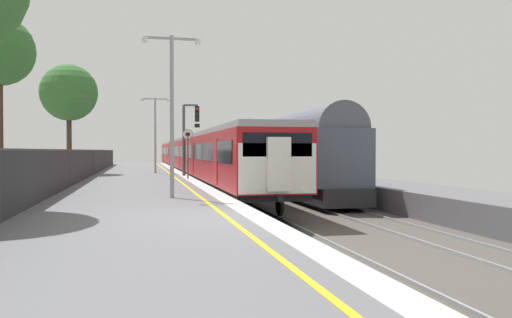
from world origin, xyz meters
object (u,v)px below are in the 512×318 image
Objects in this scene: background_tree_right at (70,95)px; speed_limit_sign at (188,147)px; commuter_train_at_platform at (191,154)px; signal_gantry at (188,131)px; platform_lamp_mid at (172,102)px; freight_train_adjacent_track at (270,151)px; platform_lamp_far at (155,128)px.

speed_limit_sign is at bearing -49.35° from background_tree_right.
commuter_train_at_platform is 21.16× the size of speed_limit_sign.
signal_gantry is at bearing -31.44° from background_tree_right.
speed_limit_sign is at bearing 82.14° from platform_lamp_mid.
freight_train_adjacent_track is 5.01× the size of platform_lamp_far.
platform_lamp_mid is (-3.42, -28.45, 2.01)m from commuter_train_at_platform.
platform_lamp_far is (-0.00, 19.44, -0.09)m from platform_lamp_mid.
platform_lamp_far reaches higher than commuter_train_at_platform.
platform_lamp_far is 0.70× the size of background_tree_right.
platform_lamp_mid reaches higher than commuter_train_at_platform.
platform_lamp_far is at bearing 115.01° from signal_gantry.
commuter_train_at_platform is 13.60m from freight_train_adjacent_track.
freight_train_adjacent_track is 3.53× the size of background_tree_right.
commuter_train_at_platform reaches higher than speed_limit_sign.
background_tree_right is (-7.41, 8.63, 3.71)m from speed_limit_sign.
commuter_train_at_platform is 13.22m from background_tree_right.
speed_limit_sign is at bearing -145.10° from freight_train_adjacent_track.
platform_lamp_mid is at bearing -96.85° from commuter_train_at_platform.
commuter_train_at_platform is at bearing 83.70° from signal_gantry.
background_tree_right is at bearing 106.27° from platform_lamp_mid.
signal_gantry is at bearing -96.30° from commuter_train_at_platform.
commuter_train_at_platform is at bearing 83.15° from platform_lamp_mid.
freight_train_adjacent_track is (4.00, -12.99, 0.30)m from commuter_train_at_platform.
signal_gantry is at bearing 82.68° from platform_lamp_mid.
platform_lamp_mid is (-1.96, -15.24, 0.40)m from signal_gantry.
commuter_train_at_platform is at bearing 107.13° from freight_train_adjacent_track.
speed_limit_sign is 11.58m from platform_lamp_mid.
commuter_train_at_platform is 13.09× the size of signal_gantry.
background_tree_right reaches higher than speed_limit_sign.
commuter_train_at_platform is 11.13× the size of platform_lamp_far.
freight_train_adjacent_track reaches higher than commuter_train_at_platform.
platform_lamp_far is (-1.57, 8.06, 1.39)m from speed_limit_sign.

